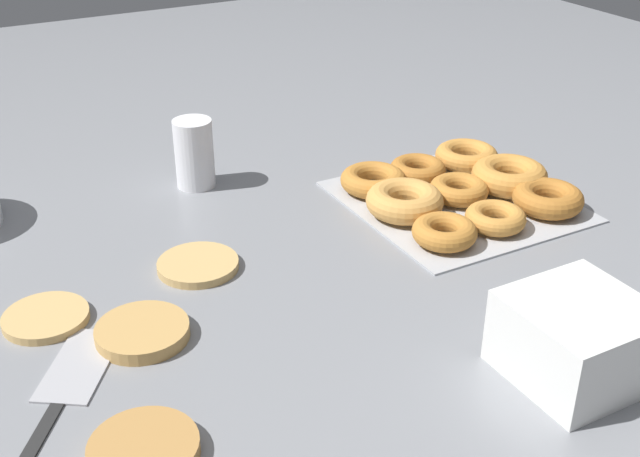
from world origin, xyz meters
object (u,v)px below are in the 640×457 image
Objects in this scene: pancake_1 at (198,265)px; container_stack at (577,340)px; paper_cup at (194,153)px; spatula at (69,383)px; pancake_0 at (46,318)px; pancake_3 at (144,450)px; donut_tray at (459,190)px; pancake_2 at (142,332)px.

container_stack reaches higher than pancake_1.
paper_cup reaches higher than spatula.
pancake_0 is at bearing 132.87° from paper_cup.
container_stack is at bearing -145.48° from pancake_1.
pancake_3 reaches higher than pancake_1.
pancake_1 is 0.34m from pancake_3.
paper_cup is (0.24, -0.09, 0.05)m from pancake_1.
spatula is at bearing 15.00° from pancake_3.
pancake_1 is at bearing 89.53° from donut_tray.
pancake_2 is 0.79× the size of container_stack.
container_stack is at bearing -127.93° from pancake_0.
spatula is (-0.16, 0.20, -0.00)m from pancake_1.
container_stack is at bearing -126.34° from pancake_2.
donut_tray reaches higher than pancake_2.
pancake_0 reaches higher than spatula.
donut_tray is at bearing -78.26° from pancake_2.
pancake_0 is 0.39× the size of spatula.
spatula is (-0.04, 0.09, -0.01)m from pancake_2.
pancake_3 is 0.33× the size of donut_tray.
pancake_1 is 1.02× the size of pancake_3.
donut_tray reaches higher than pancake_3.
donut_tray is at bearing -20.79° from container_stack.
pancake_1 is at bearing 34.52° from container_stack.
pancake_2 is 0.10m from spatula.
pancake_0 is 0.96× the size of pancake_3.
pancake_0 is 0.94× the size of pancake_1.
pancake_2 is 0.19m from pancake_3.
pancake_1 is (0.03, -0.20, 0.00)m from pancake_0.
pancake_3 is 0.59m from paper_cup.
pancake_2 is 0.33× the size of donut_tray.
pancake_1 is 0.42m from donut_tray.
pancake_1 is 0.25m from spatula.
donut_tray is 0.41m from paper_cup.
spatula is (-0.15, 0.62, -0.02)m from donut_tray.
pancake_1 is 0.78× the size of container_stack.
pancake_2 is at bearing 101.74° from donut_tray.
pancake_0 is 0.92× the size of paper_cup.
donut_tray is at bearing -87.80° from pancake_0.
pancake_2 is at bearing 150.56° from paper_cup.
spatula is at bearing 143.60° from paper_cup.
pancake_2 reaches higher than spatula.
paper_cup is at bearing -47.13° from pancake_0.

